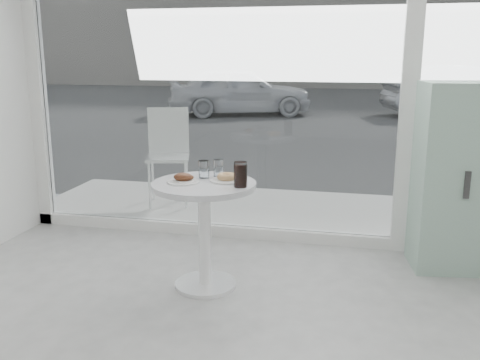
% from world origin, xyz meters
% --- Properties ---
extents(storefront, '(5.00, 0.14, 3.00)m').
position_xyz_m(storefront, '(0.07, 3.00, 1.71)').
color(storefront, white).
rests_on(storefront, ground).
extents(main_table, '(0.72, 0.72, 0.77)m').
position_xyz_m(main_table, '(-0.50, 1.90, 0.55)').
color(main_table, white).
rests_on(main_table, ground).
extents(patio_deck, '(5.60, 1.60, 0.05)m').
position_xyz_m(patio_deck, '(0.00, 3.80, 0.03)').
color(patio_deck, silver).
rests_on(patio_deck, ground).
extents(street, '(40.00, 24.00, 0.00)m').
position_xyz_m(street, '(0.00, 16.00, -0.00)').
color(street, '#343434').
rests_on(street, ground).
extents(far_building, '(40.00, 2.00, 8.00)m').
position_xyz_m(far_building, '(0.00, 25.00, 4.00)').
color(far_building, gray).
rests_on(far_building, ground).
extents(mint_cabinet, '(0.72, 0.53, 1.43)m').
position_xyz_m(mint_cabinet, '(1.30, 2.69, 0.72)').
color(mint_cabinet, '#8DB49E').
rests_on(mint_cabinet, ground).
extents(patio_chair, '(0.55, 0.55, 1.01)m').
position_xyz_m(patio_chair, '(-1.47, 3.81, 0.63)').
color(patio_chair, white).
rests_on(patio_chair, patio_deck).
extents(car_white, '(4.06, 2.71, 1.28)m').
position_xyz_m(car_white, '(-2.67, 12.50, 0.64)').
color(car_white, silver).
rests_on(car_white, street).
extents(car_silver, '(4.21, 2.37, 1.31)m').
position_xyz_m(car_silver, '(3.08, 13.51, 0.66)').
color(car_silver, '#9C9EA3').
rests_on(car_silver, street).
extents(plate_fritter, '(0.22, 0.22, 0.07)m').
position_xyz_m(plate_fritter, '(-0.63, 1.87, 0.80)').
color(plate_fritter, white).
rests_on(plate_fritter, main_table).
extents(plate_donut, '(0.23, 0.23, 0.06)m').
position_xyz_m(plate_donut, '(-0.36, 1.97, 0.79)').
color(plate_donut, white).
rests_on(plate_donut, main_table).
extents(water_tumbler_a, '(0.08, 0.08, 0.12)m').
position_xyz_m(water_tumbler_a, '(-0.54, 2.04, 0.83)').
color(water_tumbler_a, white).
rests_on(water_tumbler_a, main_table).
extents(water_tumbler_b, '(0.08, 0.08, 0.12)m').
position_xyz_m(water_tumbler_b, '(-0.45, 2.10, 0.82)').
color(water_tumbler_b, white).
rests_on(water_tumbler_b, main_table).
extents(cola_glass, '(0.09, 0.09, 0.17)m').
position_xyz_m(cola_glass, '(-0.23, 1.83, 0.85)').
color(cola_glass, white).
rests_on(cola_glass, main_table).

